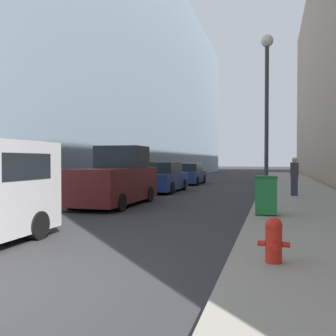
% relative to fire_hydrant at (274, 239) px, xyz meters
% --- Properties ---
extents(sidewalk_right, '(3.97, 60.00, 0.16)m').
position_rel_fire_hydrant_xyz_m(sidewalk_right, '(1.26, 15.65, -0.46)').
color(sidewalk_right, gray).
rests_on(sidewalk_right, ground).
extents(building_left_glass, '(12.00, 60.00, 18.23)m').
position_rel_fire_hydrant_xyz_m(building_left_glass, '(-14.56, 23.65, 8.58)').
color(building_left_glass, '#849EB2').
rests_on(building_left_glass, ground).
extents(fire_hydrant, '(0.50, 0.38, 0.72)m').
position_rel_fire_hydrant_xyz_m(fire_hydrant, '(0.00, 0.00, 0.00)').
color(fire_hydrant, red).
rests_on(fire_hydrant, sidewalk_right).
extents(trash_bin, '(0.64, 0.63, 1.16)m').
position_rel_fire_hydrant_xyz_m(trash_bin, '(-0.22, 5.35, 0.21)').
color(trash_bin, '#1E7538').
rests_on(trash_bin, sidewalk_right).
extents(lamppost, '(0.44, 0.44, 6.15)m').
position_rel_fire_hydrant_xyz_m(lamppost, '(-0.26, 7.90, 3.46)').
color(lamppost, '#2D332D').
rests_on(lamppost, sidewalk_right).
extents(pickup_truck, '(2.11, 5.01, 2.36)m').
position_rel_fire_hydrant_xyz_m(pickup_truck, '(-6.07, 7.55, 0.46)').
color(pickup_truck, '#561919').
rests_on(pickup_truck, ground).
extents(parked_sedan_near, '(1.98, 4.73, 1.66)m').
position_rel_fire_hydrant_xyz_m(parked_sedan_near, '(-6.02, 14.01, 0.23)').
color(parked_sedan_near, navy).
rests_on(parked_sedan_near, ground).
extents(parked_sedan_far, '(1.90, 4.47, 1.52)m').
position_rel_fire_hydrant_xyz_m(parked_sedan_far, '(-6.03, 20.92, 0.17)').
color(parked_sedan_far, navy).
rests_on(parked_sedan_far, ground).
extents(pedestrian_on_sidewalk, '(0.35, 0.23, 1.75)m').
position_rel_fire_hydrant_xyz_m(pedestrian_on_sidewalk, '(0.90, 11.84, 0.50)').
color(pedestrian_on_sidewalk, '#2D3347').
rests_on(pedestrian_on_sidewalk, sidewalk_right).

